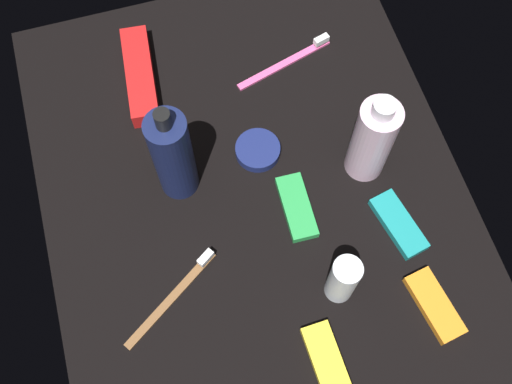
{
  "coord_description": "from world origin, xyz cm",
  "views": [
    {
      "loc": [
        34.16,
        -10.03,
        86.3
      ],
      "look_at": [
        0.0,
        0.0,
        3.0
      ],
      "focal_mm": 42.72,
      "sensor_mm": 36.0,
      "label": 1
    }
  ],
  "objects_px": {
    "toothpaste_box_red": "(140,76)",
    "toothbrush_brown": "(176,292)",
    "snack_bar_yellow": "(327,361)",
    "toothbrush_pink": "(290,60)",
    "snack_bar_green": "(297,207)",
    "bodywash_bottle": "(372,140)",
    "deodorant_stick": "(343,280)",
    "cream_tin_right": "(258,150)",
    "snack_bar_teal": "(399,224)",
    "snack_bar_orange": "(435,305)",
    "lotion_bottle": "(173,156)"
  },
  "relations": [
    {
      "from": "lotion_bottle",
      "to": "toothbrush_pink",
      "type": "xyz_separation_m",
      "value": [
        -0.17,
        0.23,
        -0.09
      ]
    },
    {
      "from": "snack_bar_green",
      "to": "toothpaste_box_red",
      "type": "bearing_deg",
      "value": -146.7
    },
    {
      "from": "snack_bar_orange",
      "to": "snack_bar_teal",
      "type": "xyz_separation_m",
      "value": [
        -0.13,
        -0.0,
        0.0
      ]
    },
    {
      "from": "bodywash_bottle",
      "to": "snack_bar_yellow",
      "type": "xyz_separation_m",
      "value": [
        0.27,
        -0.15,
        -0.07
      ]
    },
    {
      "from": "toothpaste_box_red",
      "to": "deodorant_stick",
      "type": "bearing_deg",
      "value": 30.12
    },
    {
      "from": "toothbrush_brown",
      "to": "toothpaste_box_red",
      "type": "relative_size",
      "value": 0.89
    },
    {
      "from": "lotion_bottle",
      "to": "snack_bar_orange",
      "type": "bearing_deg",
      "value": 45.97
    },
    {
      "from": "toothpaste_box_red",
      "to": "snack_bar_orange",
      "type": "xyz_separation_m",
      "value": [
        0.49,
        0.32,
        -0.01
      ]
    },
    {
      "from": "bodywash_bottle",
      "to": "snack_bar_yellow",
      "type": "relative_size",
      "value": 1.73
    },
    {
      "from": "toothpaste_box_red",
      "to": "snack_bar_yellow",
      "type": "bearing_deg",
      "value": 21.24
    },
    {
      "from": "snack_bar_green",
      "to": "cream_tin_right",
      "type": "bearing_deg",
      "value": -162.97
    },
    {
      "from": "toothpaste_box_red",
      "to": "snack_bar_yellow",
      "type": "height_order",
      "value": "toothpaste_box_red"
    },
    {
      "from": "snack_bar_yellow",
      "to": "snack_bar_teal",
      "type": "height_order",
      "value": "same"
    },
    {
      "from": "lotion_bottle",
      "to": "snack_bar_green",
      "type": "relative_size",
      "value": 2.0
    },
    {
      "from": "toothpaste_box_red",
      "to": "snack_bar_teal",
      "type": "relative_size",
      "value": 1.69
    },
    {
      "from": "snack_bar_orange",
      "to": "snack_bar_teal",
      "type": "distance_m",
      "value": 0.13
    },
    {
      "from": "toothbrush_pink",
      "to": "bodywash_bottle",
      "type": "bearing_deg",
      "value": 13.65
    },
    {
      "from": "toothpaste_box_red",
      "to": "snack_bar_teal",
      "type": "distance_m",
      "value": 0.48
    },
    {
      "from": "deodorant_stick",
      "to": "snack_bar_orange",
      "type": "relative_size",
      "value": 1.03
    },
    {
      "from": "bodywash_bottle",
      "to": "snack_bar_teal",
      "type": "distance_m",
      "value": 0.13
    },
    {
      "from": "lotion_bottle",
      "to": "toothpaste_box_red",
      "type": "xyz_separation_m",
      "value": [
        -0.2,
        -0.02,
        -0.08
      ]
    },
    {
      "from": "snack_bar_teal",
      "to": "bodywash_bottle",
      "type": "bearing_deg",
      "value": 174.91
    },
    {
      "from": "snack_bar_yellow",
      "to": "snack_bar_teal",
      "type": "xyz_separation_m",
      "value": [
        -0.16,
        0.17,
        0.0
      ]
    },
    {
      "from": "lotion_bottle",
      "to": "toothpaste_box_red",
      "type": "height_order",
      "value": "lotion_bottle"
    },
    {
      "from": "deodorant_stick",
      "to": "toothpaste_box_red",
      "type": "xyz_separation_m",
      "value": [
        -0.43,
        -0.2,
        -0.04
      ]
    },
    {
      "from": "bodywash_bottle",
      "to": "snack_bar_orange",
      "type": "xyz_separation_m",
      "value": [
        0.24,
        0.02,
        -0.07
      ]
    },
    {
      "from": "lotion_bottle",
      "to": "toothbrush_pink",
      "type": "bearing_deg",
      "value": 125.7
    },
    {
      "from": "toothpaste_box_red",
      "to": "snack_bar_teal",
      "type": "height_order",
      "value": "toothpaste_box_red"
    },
    {
      "from": "lotion_bottle",
      "to": "toothbrush_pink",
      "type": "relative_size",
      "value": 1.18
    },
    {
      "from": "snack_bar_teal",
      "to": "cream_tin_right",
      "type": "height_order",
      "value": "cream_tin_right"
    },
    {
      "from": "bodywash_bottle",
      "to": "toothpaste_box_red",
      "type": "height_order",
      "value": "bodywash_bottle"
    },
    {
      "from": "toothbrush_pink",
      "to": "toothbrush_brown",
      "type": "height_order",
      "value": "same"
    },
    {
      "from": "toothbrush_brown",
      "to": "snack_bar_yellow",
      "type": "xyz_separation_m",
      "value": [
        0.15,
        0.18,
        0.0
      ]
    },
    {
      "from": "cream_tin_right",
      "to": "toothbrush_brown",
      "type": "bearing_deg",
      "value": -43.65
    },
    {
      "from": "cream_tin_right",
      "to": "toothpaste_box_red",
      "type": "bearing_deg",
      "value": -140.97
    },
    {
      "from": "bodywash_bottle",
      "to": "snack_bar_yellow",
      "type": "height_order",
      "value": "bodywash_bottle"
    },
    {
      "from": "bodywash_bottle",
      "to": "snack_bar_teal",
      "type": "height_order",
      "value": "bodywash_bottle"
    },
    {
      "from": "bodywash_bottle",
      "to": "cream_tin_right",
      "type": "xyz_separation_m",
      "value": [
        -0.07,
        -0.15,
        -0.07
      ]
    },
    {
      "from": "toothbrush_pink",
      "to": "snack_bar_yellow",
      "type": "relative_size",
      "value": 1.7
    },
    {
      "from": "bodywash_bottle",
      "to": "toothpaste_box_red",
      "type": "bearing_deg",
      "value": -129.6
    },
    {
      "from": "deodorant_stick",
      "to": "toothbrush_pink",
      "type": "relative_size",
      "value": 0.61
    },
    {
      "from": "snack_bar_green",
      "to": "cream_tin_right",
      "type": "height_order",
      "value": "cream_tin_right"
    },
    {
      "from": "bodywash_bottle",
      "to": "deodorant_stick",
      "type": "relative_size",
      "value": 1.68
    },
    {
      "from": "snack_bar_orange",
      "to": "bodywash_bottle",
      "type": "bearing_deg",
      "value": 174.46
    },
    {
      "from": "deodorant_stick",
      "to": "toothbrush_brown",
      "type": "xyz_separation_m",
      "value": [
        -0.06,
        -0.22,
        -0.05
      ]
    },
    {
      "from": "toothbrush_pink",
      "to": "snack_bar_green",
      "type": "height_order",
      "value": "toothbrush_pink"
    },
    {
      "from": "snack_bar_teal",
      "to": "cream_tin_right",
      "type": "bearing_deg",
      "value": -148.89
    },
    {
      "from": "toothbrush_pink",
      "to": "snack_bar_yellow",
      "type": "distance_m",
      "value": 0.5
    },
    {
      "from": "toothpaste_box_red",
      "to": "toothbrush_brown",
      "type": "bearing_deg",
      "value": 1.06
    },
    {
      "from": "bodywash_bottle",
      "to": "deodorant_stick",
      "type": "xyz_separation_m",
      "value": [
        0.18,
        -0.1,
        -0.03
      ]
    }
  ]
}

